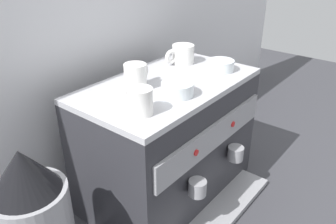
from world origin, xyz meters
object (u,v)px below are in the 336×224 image
ceramic_cup_0 (136,76)px  ceramic_cup_1 (140,101)px  ceramic_bowl_1 (221,66)px  ceramic_bowl_0 (177,89)px  espresso_machine (169,141)px  ceramic_cup_2 (182,54)px  milk_pitcher (227,133)px

ceramic_cup_0 → ceramic_cup_1: size_ratio=1.05×
ceramic_bowl_1 → ceramic_cup_1: bearing=-179.7°
ceramic_cup_1 → ceramic_bowl_0: 0.16m
espresso_machine → ceramic_bowl_0: size_ratio=6.32×
ceramic_cup_0 → ceramic_bowl_1: (0.31, -0.12, -0.02)m
ceramic_cup_1 → ceramic_bowl_0: (0.16, -0.01, -0.02)m
espresso_machine → ceramic_cup_2: bearing=24.5°
ceramic_cup_0 → ceramic_bowl_1: size_ratio=1.19×
ceramic_cup_2 → ceramic_bowl_1: bearing=-82.2°
espresso_machine → ceramic_bowl_1: bearing=-19.7°
ceramic_bowl_1 → milk_pitcher: ceramic_bowl_1 is taller
espresso_machine → ceramic_cup_1: 0.35m
ceramic_cup_1 → ceramic_cup_2: 0.43m
espresso_machine → ceramic_cup_2: 0.33m
milk_pitcher → ceramic_bowl_0: bearing=-171.6°
espresso_machine → ceramic_bowl_1: ceramic_bowl_1 is taller
ceramic_cup_0 → ceramic_cup_2: (0.29, 0.03, -0.01)m
ceramic_cup_1 → milk_pitcher: size_ratio=0.82×
ceramic_cup_0 → ceramic_bowl_1: bearing=-21.8°
espresso_machine → ceramic_cup_2: size_ratio=5.25×
ceramic_cup_0 → milk_pitcher: ceramic_cup_0 is taller
espresso_machine → ceramic_cup_1: bearing=-161.2°
espresso_machine → ceramic_bowl_0: bearing=-127.5°
ceramic_bowl_0 → milk_pitcher: size_ratio=0.77×
ceramic_bowl_0 → ceramic_bowl_1: (0.27, 0.01, -0.00)m
espresso_machine → ceramic_cup_0: bearing=154.2°
ceramic_cup_1 → ceramic_cup_2: size_ratio=0.89×
ceramic_cup_0 → ceramic_bowl_0: ceramic_cup_0 is taller
milk_pitcher → ceramic_cup_1: bearing=-174.3°
ceramic_cup_0 → ceramic_cup_1: ceramic_cup_0 is taller
espresso_machine → ceramic_bowl_1: size_ratio=6.67×
ceramic_cup_0 → milk_pitcher: 0.68m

